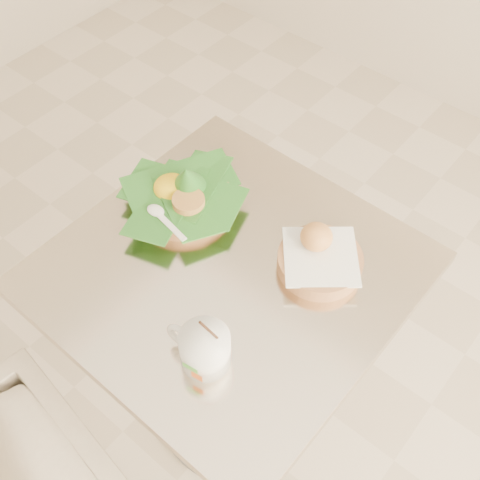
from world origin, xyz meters
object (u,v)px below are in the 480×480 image
Objects in this scene: rice_basket at (183,194)px; bread_basket at (319,257)px; cafe_table at (230,322)px; coffee_mug at (204,348)px.

rice_basket is 1.27× the size of bread_basket.
bread_basket reaches higher than cafe_table.
cafe_table is 2.75× the size of rice_basket.
coffee_mug is at bearing -61.46° from cafe_table.
cafe_table is 0.34m from coffee_mug.
bread_basket is (0.14, 0.13, 0.25)m from cafe_table.
cafe_table is 0.31m from bread_basket.
coffee_mug reaches higher than bread_basket.
coffee_mug reaches higher than cafe_table.
coffee_mug reaches higher than rice_basket.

